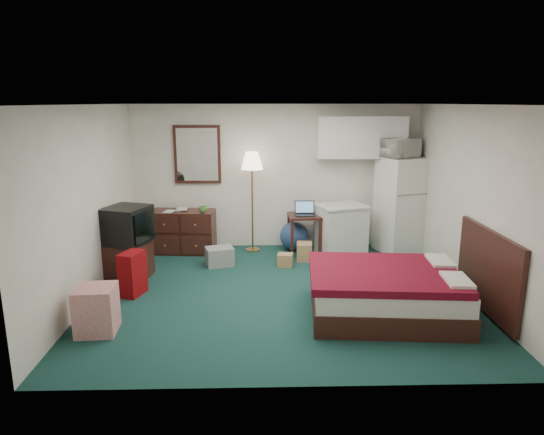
{
  "coord_description": "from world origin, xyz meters",
  "views": [
    {
      "loc": [
        -0.29,
        -6.18,
        2.53
      ],
      "look_at": [
        -0.12,
        0.14,
        1.02
      ],
      "focal_mm": 32.0,
      "sensor_mm": 36.0,
      "label": 1
    }
  ],
  "objects_px": {
    "kitchen_counter": "(341,230)",
    "suitcase": "(133,274)",
    "dresser": "(183,231)",
    "bed": "(386,293)",
    "tv_stand": "(129,260)",
    "floor_lamp": "(252,202)",
    "fridge": "(400,205)",
    "desk": "(304,234)"
  },
  "relations": [
    {
      "from": "kitchen_counter",
      "to": "suitcase",
      "type": "relative_size",
      "value": 1.37
    },
    {
      "from": "dresser",
      "to": "suitcase",
      "type": "xyz_separation_m",
      "value": [
        -0.39,
        -1.9,
        -0.07
      ]
    },
    {
      "from": "bed",
      "to": "tv_stand",
      "type": "xyz_separation_m",
      "value": [
        -3.45,
        1.35,
        -0.0
      ]
    },
    {
      "from": "floor_lamp",
      "to": "fridge",
      "type": "relative_size",
      "value": 1.06
    },
    {
      "from": "bed",
      "to": "fridge",
      "type": "bearing_deg",
      "value": 75.96
    },
    {
      "from": "desk",
      "to": "fridge",
      "type": "relative_size",
      "value": 0.41
    },
    {
      "from": "floor_lamp",
      "to": "tv_stand",
      "type": "height_order",
      "value": "floor_lamp"
    },
    {
      "from": "floor_lamp",
      "to": "tv_stand",
      "type": "bearing_deg",
      "value": -143.24
    },
    {
      "from": "dresser",
      "to": "fridge",
      "type": "height_order",
      "value": "fridge"
    },
    {
      "from": "desk",
      "to": "suitcase",
      "type": "distance_m",
      "value": 3.05
    },
    {
      "from": "kitchen_counter",
      "to": "bed",
      "type": "relative_size",
      "value": 0.46
    },
    {
      "from": "tv_stand",
      "to": "dresser",
      "type": "bearing_deg",
      "value": 73.01
    },
    {
      "from": "desk",
      "to": "suitcase",
      "type": "height_order",
      "value": "desk"
    },
    {
      "from": "dresser",
      "to": "kitchen_counter",
      "type": "height_order",
      "value": "kitchen_counter"
    },
    {
      "from": "tv_stand",
      "to": "suitcase",
      "type": "bearing_deg",
      "value": -62.48
    },
    {
      "from": "desk",
      "to": "bed",
      "type": "xyz_separation_m",
      "value": [
        0.77,
        -2.53,
        -0.05
      ]
    },
    {
      "from": "tv_stand",
      "to": "bed",
      "type": "bearing_deg",
      "value": -12.98
    },
    {
      "from": "floor_lamp",
      "to": "desk",
      "type": "xyz_separation_m",
      "value": [
        0.88,
        -0.16,
        -0.52
      ]
    },
    {
      "from": "dresser",
      "to": "kitchen_counter",
      "type": "bearing_deg",
      "value": 0.98
    },
    {
      "from": "kitchen_counter",
      "to": "tv_stand",
      "type": "xyz_separation_m",
      "value": [
        -3.3,
        -1.11,
        -0.13
      ]
    },
    {
      "from": "kitchen_counter",
      "to": "tv_stand",
      "type": "height_order",
      "value": "kitchen_counter"
    },
    {
      "from": "dresser",
      "to": "tv_stand",
      "type": "bearing_deg",
      "value": -110.83
    },
    {
      "from": "desk",
      "to": "bed",
      "type": "relative_size",
      "value": 0.38
    },
    {
      "from": "bed",
      "to": "floor_lamp",
      "type": "bearing_deg",
      "value": 126.21
    },
    {
      "from": "floor_lamp",
      "to": "kitchen_counter",
      "type": "height_order",
      "value": "floor_lamp"
    },
    {
      "from": "desk",
      "to": "kitchen_counter",
      "type": "bearing_deg",
      "value": -9.41
    },
    {
      "from": "bed",
      "to": "kitchen_counter",
      "type": "bearing_deg",
      "value": 98.01
    },
    {
      "from": "desk",
      "to": "floor_lamp",
      "type": "bearing_deg",
      "value": 165.86
    },
    {
      "from": "floor_lamp",
      "to": "kitchen_counter",
      "type": "xyz_separation_m",
      "value": [
        1.51,
        -0.23,
        -0.45
      ]
    },
    {
      "from": "suitcase",
      "to": "kitchen_counter",
      "type": "bearing_deg",
      "value": 47.87
    },
    {
      "from": "desk",
      "to": "bed",
      "type": "bearing_deg",
      "value": -76.61
    },
    {
      "from": "fridge",
      "to": "tv_stand",
      "type": "distance_m",
      "value": 4.55
    },
    {
      "from": "desk",
      "to": "tv_stand",
      "type": "height_order",
      "value": "desk"
    },
    {
      "from": "kitchen_counter",
      "to": "desk",
      "type": "bearing_deg",
      "value": 156.74
    },
    {
      "from": "fridge",
      "to": "bed",
      "type": "height_order",
      "value": "fridge"
    },
    {
      "from": "bed",
      "to": "suitcase",
      "type": "height_order",
      "value": "suitcase"
    },
    {
      "from": "floor_lamp",
      "to": "tv_stand",
      "type": "xyz_separation_m",
      "value": [
        -1.8,
        -1.34,
        -0.58
      ]
    },
    {
      "from": "floor_lamp",
      "to": "tv_stand",
      "type": "relative_size",
      "value": 2.81
    },
    {
      "from": "desk",
      "to": "suitcase",
      "type": "xyz_separation_m",
      "value": [
        -2.46,
        -1.8,
        -0.04
      ]
    },
    {
      "from": "floor_lamp",
      "to": "fridge",
      "type": "xyz_separation_m",
      "value": [
        2.54,
        -0.07,
        -0.05
      ]
    },
    {
      "from": "floor_lamp",
      "to": "kitchen_counter",
      "type": "distance_m",
      "value": 1.59
    },
    {
      "from": "bed",
      "to": "suitcase",
      "type": "xyz_separation_m",
      "value": [
        -3.23,
        0.72,
        0.01
      ]
    }
  ]
}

